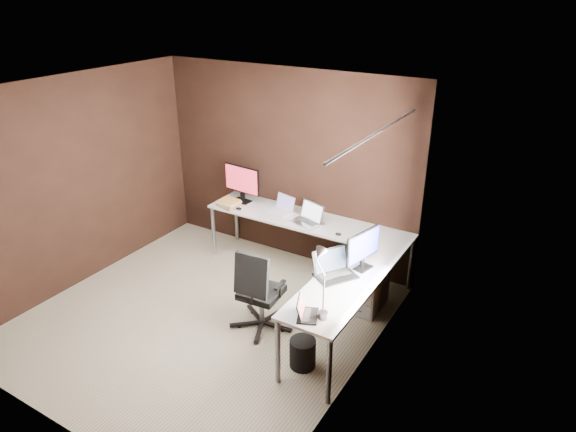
% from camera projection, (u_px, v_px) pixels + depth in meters
% --- Properties ---
extents(room, '(3.60, 3.60, 2.50)m').
position_uv_depth(room, '(226.00, 218.00, 5.07)').
color(room, '#C2B997').
rests_on(room, ground).
extents(desk, '(2.65, 2.25, 0.73)m').
position_uv_depth(desk, '(315.00, 245.00, 5.84)').
color(desk, white).
rests_on(desk, ground).
extents(drawer_pedestal, '(0.42, 0.50, 0.60)m').
position_uv_depth(drawer_pedestal, '(365.00, 283.00, 5.81)').
color(drawer_pedestal, white).
rests_on(drawer_pedestal, ground).
extents(monitor_left, '(0.56, 0.18, 0.49)m').
position_uv_depth(monitor_left, '(242.00, 182.00, 6.77)').
color(monitor_left, black).
rests_on(monitor_left, desk).
extents(monitor_right, '(0.17, 0.50, 0.42)m').
position_uv_depth(monitor_right, '(363.00, 247.00, 5.17)').
color(monitor_right, black).
rests_on(monitor_right, desk).
extents(laptop_white, '(0.35, 0.29, 0.21)m').
position_uv_depth(laptop_white, '(283.00, 208.00, 6.55)').
color(laptop_white, white).
rests_on(laptop_white, desk).
extents(laptop_silver, '(0.43, 0.36, 0.24)m').
position_uv_depth(laptop_silver, '(308.00, 218.00, 6.24)').
color(laptop_silver, silver).
rests_on(laptop_silver, desk).
extents(laptop_black_big, '(0.45, 0.48, 0.26)m').
position_uv_depth(laptop_black_big, '(334.00, 270.00, 5.12)').
color(laptop_black_big, black).
rests_on(laptop_black_big, desk).
extents(laptop_black_small, '(0.26, 0.30, 0.17)m').
position_uv_depth(laptop_black_small, '(305.00, 312.00, 4.49)').
color(laptop_black_small, black).
rests_on(laptop_black_small, desk).
extents(book_stack, '(0.32, 0.28, 0.09)m').
position_uv_depth(book_stack, '(229.00, 203.00, 6.70)').
color(book_stack, '#A46F58').
rests_on(book_stack, desk).
extents(mouse_left, '(0.10, 0.08, 0.03)m').
position_uv_depth(mouse_left, '(239.00, 208.00, 6.61)').
color(mouse_left, black).
rests_on(mouse_left, desk).
extents(mouse_corner, '(0.09, 0.06, 0.03)m').
position_uv_depth(mouse_corner, '(338.00, 234.00, 5.94)').
color(mouse_corner, black).
rests_on(mouse_corner, desk).
extents(desk_lamp, '(0.20, 0.23, 0.64)m').
position_uv_depth(desk_lamp, '(321.00, 273.00, 4.40)').
color(desk_lamp, slate).
rests_on(desk_lamp, desk).
extents(office_chair, '(0.53, 0.53, 0.95)m').
position_uv_depth(office_chair, '(260.00, 305.00, 5.45)').
color(office_chair, black).
rests_on(office_chair, ground).
extents(wastebasket, '(0.32, 0.32, 0.30)m').
position_uv_depth(wastebasket, '(303.00, 353.00, 4.94)').
color(wastebasket, black).
rests_on(wastebasket, ground).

